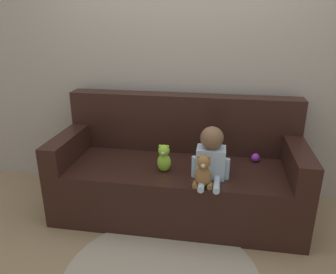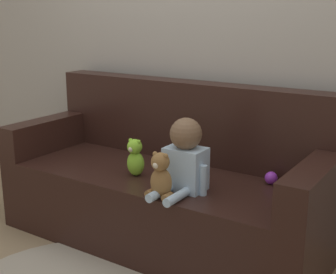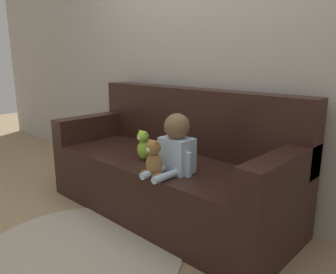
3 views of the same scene
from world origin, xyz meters
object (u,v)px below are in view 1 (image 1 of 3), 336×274
at_px(couch, 178,174).
at_px(plush_toy_side, 164,158).
at_px(teddy_bear_brown, 203,172).
at_px(person_baby, 211,155).
at_px(toy_ball, 255,158).

distance_m(couch, plush_toy_side, 0.33).
distance_m(teddy_bear_brown, plush_toy_side, 0.38).
bearing_deg(teddy_bear_brown, person_baby, 74.06).
height_order(person_baby, toy_ball, person_baby).
bearing_deg(teddy_bear_brown, couch, 119.37).
relative_size(couch, teddy_bear_brown, 8.23).
bearing_deg(toy_ball, person_baby, -136.51).
bearing_deg(person_baby, teddy_bear_brown, -105.94).
height_order(teddy_bear_brown, toy_ball, teddy_bear_brown).
relative_size(couch, toy_ball, 28.02).
xyz_separation_m(plush_toy_side, toy_ball, (0.74, 0.31, -0.08)).
relative_size(teddy_bear_brown, toy_ball, 3.41).
bearing_deg(plush_toy_side, toy_ball, 22.76).
xyz_separation_m(teddy_bear_brown, toy_ball, (0.42, 0.52, -0.08)).
bearing_deg(person_baby, couch, 138.08).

